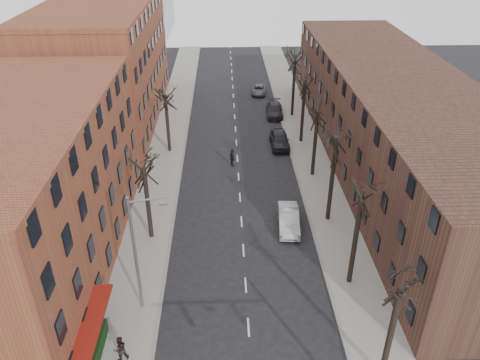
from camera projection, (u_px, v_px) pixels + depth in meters
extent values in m
cube|color=gray|center=(167.00, 147.00, 53.76)|extent=(4.00, 90.00, 0.15)
cube|color=gray|center=(305.00, 145.00, 54.25)|extent=(4.00, 90.00, 0.15)
cube|color=brown|center=(20.00, 198.00, 33.26)|extent=(12.00, 26.00, 12.00)
cube|color=brown|center=(105.00, 66.00, 57.82)|extent=(12.00, 28.00, 14.00)
cube|color=#4A2E22|center=(394.00, 122.00, 47.70)|extent=(12.00, 50.00, 10.00)
cube|color=maroon|center=(97.00, 357.00, 28.70)|extent=(1.20, 7.00, 0.15)
cylinder|color=slate|center=(136.00, 257.00, 29.97)|extent=(0.20, 0.20, 9.00)
cylinder|color=slate|center=(146.00, 200.00, 27.84)|extent=(2.39, 0.12, 0.46)
cube|color=slate|center=(163.00, 204.00, 28.02)|extent=(0.50, 0.22, 0.14)
imported|color=#ACAFB3|center=(289.00, 219.00, 39.98)|extent=(2.02, 4.98, 1.61)
imported|color=black|center=(280.00, 139.00, 53.70)|extent=(2.06, 5.04, 1.71)
imported|color=black|center=(275.00, 110.00, 61.86)|extent=(2.38, 5.31, 1.51)
imported|color=#515359|center=(259.00, 90.00, 69.20)|extent=(2.40, 4.48, 1.20)
imported|color=black|center=(120.00, 349.00, 27.94)|extent=(1.07, 0.97, 1.78)
imported|color=black|center=(232.00, 158.00, 49.47)|extent=(0.86, 1.25, 1.98)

